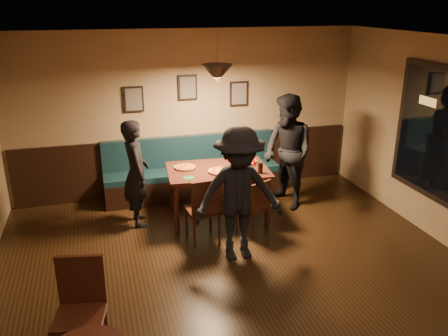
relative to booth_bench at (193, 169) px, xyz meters
name	(u,v)px	position (x,y,z in m)	size (l,w,h in m)	color
floor	(254,303)	(0.00, -3.20, -0.50)	(7.00, 7.00, 0.00)	black
ceiling	(261,48)	(0.00, -3.20, 2.30)	(7.00, 7.00, 0.00)	silver
wall_back	(188,113)	(0.00, 0.30, 0.90)	(6.00, 6.00, 0.00)	#8C704F
wainscot	(190,164)	(0.00, 0.27, 0.00)	(5.88, 0.06, 1.00)	black
booth_bench	(193,169)	(0.00, 0.00, 0.00)	(3.00, 0.60, 1.00)	#0F232D
picture_left	(134,99)	(-0.90, 0.27, 1.20)	(0.32, 0.04, 0.42)	black
picture_center	(188,87)	(0.00, 0.27, 1.35)	(0.32, 0.04, 0.42)	black
picture_right	(239,94)	(0.90, 0.27, 1.20)	(0.32, 0.04, 0.42)	black
pendant_lamp	(217,73)	(0.18, -0.97, 1.75)	(0.44, 0.44, 0.25)	black
dining_table	(218,194)	(0.18, -0.97, -0.09)	(1.52, 0.98, 0.81)	black
chair_near_left	(202,209)	(-0.21, -1.60, -0.02)	(0.43, 0.43, 0.97)	black
chair_near_right	(252,206)	(0.54, -1.57, -0.08)	(0.37, 0.37, 0.84)	black
diner_left	(136,173)	(-1.03, -0.81, 0.31)	(0.59, 0.39, 1.62)	black
diner_right	(288,152)	(1.39, -0.81, 0.43)	(0.90, 0.70, 1.85)	black
diner_front	(239,195)	(0.14, -2.17, 0.39)	(1.15, 0.66, 1.78)	black
pizza_a	(185,167)	(-0.29, -0.80, 0.33)	(0.32, 0.32, 0.04)	orange
pizza_b	(219,171)	(0.17, -1.11, 0.33)	(0.33, 0.33, 0.04)	orange
pizza_c	(244,161)	(0.67, -0.78, 0.34)	(0.38, 0.38, 0.04)	orange
soda_glass	(260,168)	(0.74, -1.31, 0.40)	(0.08, 0.08, 0.17)	black
tabasco_bottle	(254,162)	(0.76, -0.99, 0.37)	(0.03, 0.03, 0.12)	#920405
napkin_a	(178,167)	(-0.37, -0.70, 0.32)	(0.14, 0.14, 0.01)	#1E7227
napkin_b	(189,178)	(-0.32, -1.22, 0.32)	(0.14, 0.14, 0.01)	#1B6626
cutlery_set	(226,176)	(0.22, -1.30, 0.32)	(0.02, 0.20, 0.00)	silver
cafe_chair_far	(79,315)	(-1.84, -3.58, 0.00)	(0.44, 0.44, 1.00)	#311B0D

